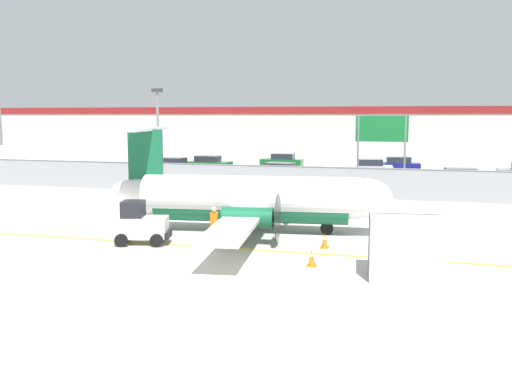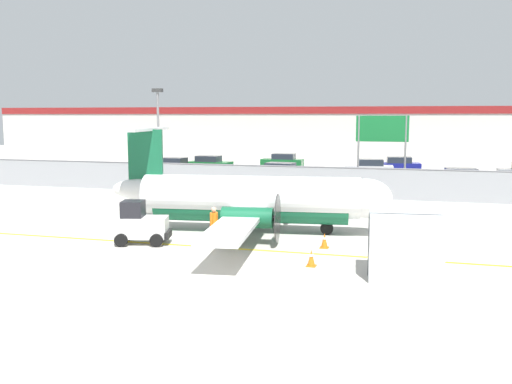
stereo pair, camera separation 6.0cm
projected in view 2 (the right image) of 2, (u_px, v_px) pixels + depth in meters
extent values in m
plane|color=#BCB7AD|center=(220.00, 260.00, 21.82)|extent=(140.00, 140.00, 0.00)
cube|color=yellow|center=(236.00, 249.00, 23.73)|extent=(84.00, 0.20, 0.01)
cube|color=gray|center=(306.00, 182.00, 38.88)|extent=(98.00, 0.04, 2.00)
cylinder|color=slate|center=(306.00, 167.00, 38.74)|extent=(98.00, 0.10, 0.10)
cube|color=#38383A|center=(330.00, 178.00, 49.99)|extent=(98.00, 17.00, 0.12)
cube|color=beige|center=(353.00, 135.00, 67.23)|extent=(91.00, 8.00, 6.50)
cube|color=maroon|center=(350.00, 110.00, 63.03)|extent=(91.00, 0.20, 0.80)
cylinder|color=white|center=(250.00, 196.00, 26.87)|extent=(10.39, 3.08, 1.90)
ellipsoid|color=white|center=(366.00, 198.00, 26.05)|extent=(2.56, 2.07, 1.80)
ellipsoid|color=white|center=(141.00, 189.00, 27.65)|extent=(2.99, 1.37, 1.05)
cylinder|color=#145938|center=(250.00, 207.00, 26.94)|extent=(9.29, 2.54, 1.48)
cube|color=white|center=(252.00, 208.00, 26.93)|extent=(3.45, 16.08, 0.18)
cylinder|color=#145938|center=(264.00, 200.00, 29.44)|extent=(2.29, 1.15, 0.90)
cone|color=black|center=(286.00, 200.00, 29.27)|extent=(0.50, 0.49, 0.44)
cylinder|color=#262626|center=(289.00, 200.00, 29.25)|extent=(0.28, 2.09, 2.10)
cylinder|color=#145938|center=(247.00, 218.00, 24.35)|extent=(2.29, 1.15, 0.90)
cone|color=black|center=(274.00, 218.00, 24.18)|extent=(0.50, 0.49, 0.44)
cylinder|color=#262626|center=(278.00, 218.00, 24.15)|extent=(0.28, 2.09, 2.10)
cube|color=#145938|center=(146.00, 162.00, 27.43)|extent=(1.71, 0.38, 3.10)
cube|color=white|center=(142.00, 129.00, 27.25)|extent=(1.65, 4.90, 0.14)
cylinder|color=#59595B|center=(327.00, 218.00, 26.45)|extent=(0.16, 0.16, 0.97)
cylinder|color=black|center=(327.00, 228.00, 26.51)|extent=(0.62, 0.29, 0.60)
cylinder|color=#59595B|center=(252.00, 207.00, 29.20)|extent=(0.16, 0.16, 0.90)
cylinder|color=black|center=(252.00, 216.00, 29.26)|extent=(0.78, 0.31, 0.76)
cylinder|color=#59595B|center=(235.00, 224.00, 24.87)|extent=(0.16, 0.16, 0.90)
cylinder|color=black|center=(235.00, 234.00, 24.93)|extent=(0.78, 0.31, 0.76)
cube|color=silver|center=(142.00, 227.00, 24.56)|extent=(2.40, 1.61, 0.90)
cube|color=black|center=(133.00, 209.00, 24.46)|extent=(1.12, 1.19, 0.70)
cube|color=black|center=(168.00, 234.00, 24.57)|extent=(0.42, 1.11, 0.30)
cylinder|color=black|center=(162.00, 235.00, 25.20)|extent=(0.59, 0.31, 0.56)
cylinder|color=black|center=(156.00, 240.00, 24.01)|extent=(0.59, 0.31, 0.56)
cylinder|color=black|center=(128.00, 234.00, 25.23)|extent=(0.59, 0.31, 0.56)
cylinder|color=black|center=(121.00, 240.00, 24.04)|extent=(0.59, 0.31, 0.56)
cylinder|color=#191E4C|center=(213.00, 237.00, 24.00)|extent=(0.18, 0.18, 0.85)
cylinder|color=#191E4C|center=(215.00, 236.00, 24.18)|extent=(0.18, 0.18, 0.85)
cylinder|color=orange|center=(214.00, 220.00, 23.99)|extent=(0.39, 0.39, 0.60)
cylinder|color=orange|center=(211.00, 220.00, 23.79)|extent=(0.11, 0.11, 0.55)
cylinder|color=orange|center=(216.00, 218.00, 24.19)|extent=(0.11, 0.11, 0.55)
sphere|color=tan|center=(214.00, 209.00, 23.94)|extent=(0.22, 0.22, 0.22)
cube|color=#B7BCC1|center=(404.00, 246.00, 19.43)|extent=(2.58, 2.23, 2.20)
cube|color=#333338|center=(404.00, 246.00, 19.43)|extent=(2.44, 0.32, 2.20)
cube|color=orange|center=(144.00, 221.00, 29.77)|extent=(0.36, 0.36, 0.04)
cone|color=orange|center=(144.00, 215.00, 29.73)|extent=(0.28, 0.28, 0.60)
cylinder|color=white|center=(144.00, 214.00, 29.72)|extent=(0.17, 0.17, 0.08)
cube|color=orange|center=(324.00, 248.00, 23.85)|extent=(0.36, 0.36, 0.04)
cone|color=orange|center=(324.00, 240.00, 23.81)|extent=(0.28, 0.28, 0.60)
cylinder|color=white|center=(324.00, 238.00, 23.80)|extent=(0.17, 0.17, 0.08)
cube|color=orange|center=(311.00, 266.00, 20.97)|extent=(0.36, 0.36, 0.04)
cone|color=orange|center=(311.00, 257.00, 20.92)|extent=(0.28, 0.28, 0.60)
cylinder|color=white|center=(311.00, 255.00, 20.91)|extent=(0.17, 0.17, 0.08)
cube|color=orange|center=(383.00, 261.00, 21.62)|extent=(0.36, 0.36, 0.04)
cone|color=orange|center=(383.00, 253.00, 21.58)|extent=(0.28, 0.28, 0.60)
cylinder|color=white|center=(383.00, 251.00, 21.57)|extent=(0.17, 0.17, 0.08)
cube|color=#B28C19|center=(172.00, 168.00, 52.08)|extent=(4.32, 2.02, 0.80)
cube|color=#262D38|center=(173.00, 161.00, 51.94)|extent=(2.31, 1.72, 0.56)
cylinder|color=black|center=(154.00, 172.00, 51.76)|extent=(0.61, 0.25, 0.60)
cylinder|color=black|center=(163.00, 170.00, 53.44)|extent=(0.61, 0.25, 0.60)
cylinder|color=black|center=(181.00, 173.00, 50.81)|extent=(0.61, 0.25, 0.60)
cylinder|color=black|center=(190.00, 171.00, 52.49)|extent=(0.61, 0.25, 0.60)
cube|color=#19662D|center=(210.00, 166.00, 54.51)|extent=(4.31, 2.00, 0.80)
cube|color=#262D38|center=(208.00, 159.00, 54.47)|extent=(2.31, 1.72, 0.56)
cylinder|color=black|center=(227.00, 169.00, 54.92)|extent=(0.61, 0.24, 0.60)
cylinder|color=black|center=(220.00, 170.00, 53.24)|extent=(0.61, 0.24, 0.60)
cylinder|color=black|center=(201.00, 168.00, 55.86)|extent=(0.61, 0.24, 0.60)
cylinder|color=black|center=(193.00, 169.00, 54.18)|extent=(0.61, 0.24, 0.60)
cube|color=#19662D|center=(282.00, 163.00, 57.60)|extent=(4.20, 1.71, 0.80)
cube|color=#262D38|center=(284.00, 156.00, 57.47)|extent=(2.20, 1.56, 0.56)
cylinder|color=black|center=(267.00, 167.00, 57.15)|extent=(0.60, 0.20, 0.60)
cylinder|color=black|center=(271.00, 165.00, 58.87)|extent=(0.60, 0.20, 0.60)
cylinder|color=black|center=(294.00, 167.00, 56.41)|extent=(0.60, 0.20, 0.60)
cylinder|color=black|center=(298.00, 166.00, 58.13)|extent=(0.60, 0.20, 0.60)
cube|color=gray|center=(282.00, 175.00, 46.30)|extent=(4.39, 2.24, 0.80)
cube|color=#262D38|center=(280.00, 166.00, 46.27)|extent=(2.39, 1.84, 0.56)
cylinder|color=black|center=(302.00, 178.00, 46.62)|extent=(0.62, 0.28, 0.60)
cylinder|color=black|center=(295.00, 180.00, 44.98)|extent=(0.62, 0.28, 0.60)
cylinder|color=black|center=(270.00, 177.00, 47.70)|extent=(0.62, 0.28, 0.60)
cylinder|color=black|center=(262.00, 179.00, 46.06)|extent=(0.62, 0.28, 0.60)
cube|color=silver|center=(369.00, 170.00, 50.23)|extent=(4.33, 2.06, 0.80)
cube|color=#262D38|center=(371.00, 162.00, 50.11)|extent=(2.33, 1.74, 0.56)
cylinder|color=black|center=(352.00, 174.00, 49.65)|extent=(0.62, 0.25, 0.60)
cylinder|color=black|center=(353.00, 172.00, 51.40)|extent=(0.62, 0.25, 0.60)
cylinder|color=black|center=(385.00, 175.00, 49.14)|extent=(0.62, 0.25, 0.60)
cylinder|color=black|center=(384.00, 173.00, 50.89)|extent=(0.62, 0.25, 0.60)
cube|color=navy|center=(397.00, 167.00, 53.09)|extent=(4.36, 2.14, 0.80)
cube|color=#262D38|center=(399.00, 160.00, 52.97)|extent=(2.35, 1.79, 0.56)
cylinder|color=black|center=(382.00, 171.00, 52.47)|extent=(0.62, 0.26, 0.60)
cylinder|color=black|center=(381.00, 169.00, 54.23)|extent=(0.62, 0.26, 0.60)
cylinder|color=black|center=(414.00, 172.00, 52.02)|extent=(0.62, 0.26, 0.60)
cylinder|color=black|center=(412.00, 170.00, 53.78)|extent=(0.62, 0.26, 0.60)
cube|color=navy|center=(463.00, 181.00, 41.48)|extent=(4.30, 1.97, 0.80)
cube|color=#262D38|center=(461.00, 172.00, 41.42)|extent=(2.30, 1.70, 0.56)
cylinder|color=black|center=(481.00, 185.00, 42.12)|extent=(0.61, 0.24, 0.60)
cylinder|color=black|center=(485.00, 188.00, 40.37)|extent=(0.61, 0.24, 0.60)
cylinder|color=black|center=(441.00, 184.00, 42.68)|extent=(0.61, 0.24, 0.60)
cylinder|color=black|center=(444.00, 187.00, 40.93)|extent=(0.61, 0.24, 0.60)
cylinder|color=black|center=(509.00, 179.00, 45.97)|extent=(0.61, 0.22, 0.60)
cylinder|color=black|center=(505.00, 177.00, 47.70)|extent=(0.61, 0.22, 0.60)
cylinder|color=slate|center=(159.00, 146.00, 37.94)|extent=(0.16, 0.16, 7.00)
cube|color=#333333|center=(157.00, 90.00, 37.46)|extent=(0.70, 0.30, 0.24)
cylinder|color=slate|center=(358.00, 155.00, 40.12)|extent=(0.14, 0.14, 5.50)
cylinder|color=slate|center=(405.00, 156.00, 39.28)|extent=(0.14, 0.14, 5.50)
cube|color=#14662D|center=(382.00, 129.00, 39.45)|extent=(3.60, 0.10, 1.80)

